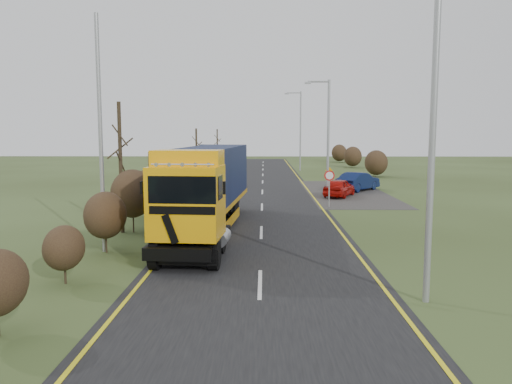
{
  "coord_description": "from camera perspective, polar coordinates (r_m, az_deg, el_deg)",
  "views": [
    {
      "loc": [
        0.11,
        -18.88,
        4.64
      ],
      "look_at": [
        -0.23,
        3.07,
        2.03
      ],
      "focal_mm": 35.0,
      "sensor_mm": 36.0,
      "label": 1
    }
  ],
  "objects": [
    {
      "name": "warning_board",
      "position": [
        44.07,
        8.32,
        1.99
      ],
      "size": [
        0.65,
        0.11,
        1.7
      ],
      "color": "#97999C",
      "rests_on": "ground"
    },
    {
      "name": "lorry",
      "position": [
        23.34,
        -5.7,
        0.98
      ],
      "size": [
        3.33,
        14.65,
        4.04
      ],
      "rotation": [
        0.0,
        0.0,
        -0.08
      ],
      "color": "black",
      "rests_on": "ground"
    },
    {
      "name": "streetlight_mid",
      "position": [
        35.3,
        8.1,
        6.56
      ],
      "size": [
        1.77,
        0.18,
        8.28
      ],
      "color": "#97999C",
      "rests_on": "ground"
    },
    {
      "name": "ground",
      "position": [
        19.44,
        0.55,
        -7.03
      ],
      "size": [
        160.0,
        160.0,
        0.0
      ],
      "primitive_type": "plane",
      "color": "#313F1B",
      "rests_on": "ground"
    },
    {
      "name": "road",
      "position": [
        29.24,
        0.67,
        -2.32
      ],
      "size": [
        8.0,
        120.0,
        0.02
      ],
      "primitive_type": "cube",
      "color": "black",
      "rests_on": "ground"
    },
    {
      "name": "speed_sign",
      "position": [
        31.4,
        8.38,
        1.18
      ],
      "size": [
        0.64,
        0.1,
        2.31
      ],
      "color": "#97999C",
      "rests_on": "ground"
    },
    {
      "name": "streetlight_near",
      "position": [
        14.11,
        19.15,
        9.69
      ],
      "size": [
        2.09,
        0.2,
        9.84
      ],
      "color": "#97999C",
      "rests_on": "ground"
    },
    {
      "name": "streetlight_far",
      "position": [
        61.78,
        4.99,
        7.39
      ],
      "size": [
        2.04,
        0.19,
        9.63
      ],
      "color": "#97999C",
      "rests_on": "ground"
    },
    {
      "name": "car_red_hatchback",
      "position": [
        36.78,
        9.49,
        0.48
      ],
      "size": [
        3.03,
        4.18,
        1.32
      ],
      "primitive_type": "imported",
      "rotation": [
        0.0,
        0.0,
        2.71
      ],
      "color": "#AB0E08",
      "rests_on": "ground"
    },
    {
      "name": "lane_markings",
      "position": [
        28.94,
        0.67,
        -2.38
      ],
      "size": [
        7.52,
        116.0,
        0.01
      ],
      "color": "yellow",
      "rests_on": "road"
    },
    {
      "name": "hedgerow",
      "position": [
        27.62,
        -11.88,
        0.36
      ],
      "size": [
        2.24,
        102.04,
        6.05
      ],
      "color": "#301D15",
      "rests_on": "ground"
    },
    {
      "name": "layby",
      "position": [
        39.67,
        10.16,
        -0.02
      ],
      "size": [
        6.0,
        18.0,
        0.02
      ],
      "primitive_type": "cube",
      "color": "#2E2C29",
      "rests_on": "ground"
    },
    {
      "name": "left_pole",
      "position": [
        20.14,
        -17.35,
        6.21
      ],
      "size": [
        0.16,
        0.16,
        9.09
      ],
      "primitive_type": "cylinder",
      "color": "#97999C",
      "rests_on": "ground"
    },
    {
      "name": "car_blue_sedan",
      "position": [
        40.88,
        11.62,
        1.18
      ],
      "size": [
        4.08,
        4.47,
        1.48
      ],
      "primitive_type": "imported",
      "rotation": [
        0.0,
        0.0,
        2.45
      ],
      "color": "#0B163E",
      "rests_on": "ground"
    }
  ]
}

